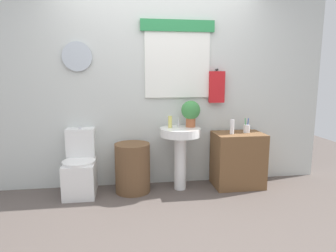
{
  "coord_description": "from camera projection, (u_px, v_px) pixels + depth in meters",
  "views": [
    {
      "loc": [
        -0.42,
        -2.67,
        1.43
      ],
      "look_at": [
        0.08,
        0.8,
        0.82
      ],
      "focal_mm": 31.88,
      "sensor_mm": 36.0,
      "label": 1
    }
  ],
  "objects": [
    {
      "name": "toilet",
      "position": [
        81.0,
        169.0,
        3.58
      ],
      "size": [
        0.38,
        0.51,
        0.79
      ],
      "color": "white",
      "rests_on": "ground_plane"
    },
    {
      "name": "faucet",
      "position": [
        179.0,
        122.0,
        3.74
      ],
      "size": [
        0.03,
        0.03,
        0.1
      ],
      "primitive_type": "cylinder",
      "color": "silver",
      "rests_on": "pedestal_sink"
    },
    {
      "name": "ground_plane",
      "position": [
        172.0,
        222.0,
        2.91
      ],
      "size": [
        8.0,
        8.0,
        0.0
      ],
      "primitive_type": "plane",
      "color": "#564C47"
    },
    {
      "name": "soap_bottle",
      "position": [
        170.0,
        122.0,
        3.66
      ],
      "size": [
        0.05,
        0.05,
        0.14
      ],
      "primitive_type": "cylinder",
      "color": "#DBD166",
      "rests_on": "pedestal_sink"
    },
    {
      "name": "pedestal_sink",
      "position": [
        180.0,
        144.0,
        3.67
      ],
      "size": [
        0.5,
        0.5,
        0.78
      ],
      "color": "white",
      "rests_on": "ground_plane"
    },
    {
      "name": "back_wall",
      "position": [
        158.0,
        84.0,
        3.8
      ],
      "size": [
        4.4,
        0.18,
        2.6
      ],
      "color": "silver",
      "rests_on": "ground_plane"
    },
    {
      "name": "toothbrush_cup",
      "position": [
        247.0,
        129.0,
        3.78
      ],
      "size": [
        0.08,
        0.08,
        0.19
      ],
      "color": "silver",
      "rests_on": "wooden_cabinet"
    },
    {
      "name": "laundry_hamper",
      "position": [
        133.0,
        168.0,
        3.63
      ],
      "size": [
        0.43,
        0.43,
        0.6
      ],
      "primitive_type": "cylinder",
      "color": "brown",
      "rests_on": "ground_plane"
    },
    {
      "name": "wooden_cabinet",
      "position": [
        238.0,
        160.0,
        3.82
      ],
      "size": [
        0.62,
        0.44,
        0.69
      ],
      "primitive_type": "cube",
      "color": "brown",
      "rests_on": "ground_plane"
    },
    {
      "name": "potted_plant",
      "position": [
        191.0,
        111.0,
        3.68
      ],
      "size": [
        0.24,
        0.24,
        0.33
      ],
      "color": "#AD5B38",
      "rests_on": "pedestal_sink"
    },
    {
      "name": "lotion_bottle",
      "position": [
        232.0,
        127.0,
        3.69
      ],
      "size": [
        0.05,
        0.05,
        0.18
      ],
      "primitive_type": "cylinder",
      "color": "white",
      "rests_on": "wooden_cabinet"
    }
  ]
}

